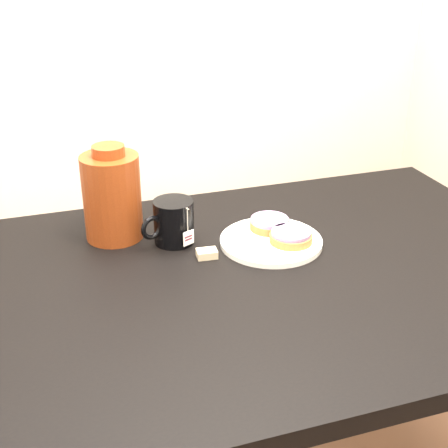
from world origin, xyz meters
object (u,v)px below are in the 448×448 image
at_px(bagel_front, 291,237).
at_px(mug, 173,222).
at_px(plate, 271,241).
at_px(table, 248,307).
at_px(teabag_pouch, 207,254).
at_px(bagel_back, 270,224).
at_px(bagel_package, 112,196).

relative_size(bagel_front, mug, 0.67).
xyz_separation_m(plate, mug, (-0.21, 0.08, 0.04)).
bearing_deg(table, bagel_front, 32.50).
distance_m(table, teabag_pouch, 0.15).
xyz_separation_m(bagel_back, bagel_front, (0.02, -0.08, -0.00)).
relative_size(table, bagel_back, 14.82).
bearing_deg(plate, bagel_back, 72.05).
bearing_deg(bagel_package, bagel_back, -15.89).
bearing_deg(mug, bagel_back, -31.14).
distance_m(table, bagel_back, 0.23).
bearing_deg(teabag_pouch, bagel_package, 136.53).
distance_m(teabag_pouch, bagel_package, 0.26).
xyz_separation_m(bagel_front, bagel_package, (-0.37, 0.18, 0.08)).
bearing_deg(bagel_back, bagel_package, 164.11).
distance_m(mug, bagel_package, 0.15).
bearing_deg(bagel_package, table, -47.82).
bearing_deg(table, bagel_package, 132.18).
xyz_separation_m(bagel_front, mug, (-0.25, 0.11, 0.03)).
bearing_deg(table, plate, 49.07).
xyz_separation_m(plate, bagel_back, (0.02, 0.05, 0.02)).
relative_size(table, mug, 9.52).
bearing_deg(bagel_package, teabag_pouch, -43.47).
distance_m(mug, teabag_pouch, 0.12).
bearing_deg(bagel_front, teabag_pouch, 176.67).
distance_m(bagel_front, teabag_pouch, 0.20).
height_order(plate, mug, mug).
distance_m(bagel_back, bagel_package, 0.38).
bearing_deg(mug, bagel_front, -47.28).
height_order(table, mug, mug).
xyz_separation_m(plate, bagel_package, (-0.34, 0.15, 0.10)).
bearing_deg(plate, bagel_front, -34.37).
height_order(teabag_pouch, bagel_package, bagel_package).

